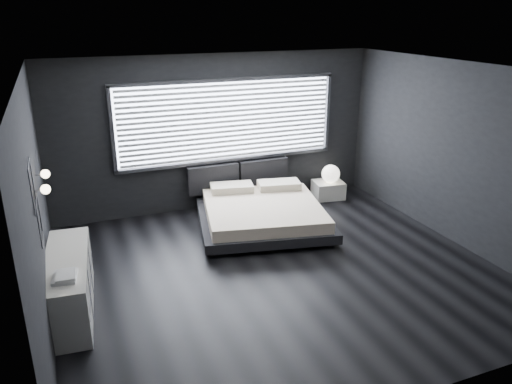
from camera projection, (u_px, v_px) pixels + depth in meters
name	position (u px, v px, depth m)	size (l,w,h in m)	color
room	(280.00, 177.00, 6.65)	(6.04, 6.00, 2.80)	black
window	(228.00, 121.00, 8.99)	(4.14, 0.09, 1.52)	white
headboard	(239.00, 176.00, 9.36)	(1.96, 0.16, 0.52)	black
sconce_near	(45.00, 189.00, 5.61)	(0.18, 0.11, 0.11)	silver
sconce_far	(45.00, 174.00, 6.14)	(0.18, 0.11, 0.11)	silver
wall_art_upper	(32.00, 186.00, 4.97)	(0.01, 0.48, 0.48)	#47474C
wall_art_lower	(39.00, 220.00, 5.35)	(0.01, 0.48, 0.48)	#47474C
bed	(263.00, 213.00, 8.46)	(2.50, 2.43, 0.55)	black
nightstand	(328.00, 190.00, 9.82)	(0.57, 0.47, 0.33)	white
orb_lamp	(331.00, 174.00, 9.67)	(0.35, 0.35, 0.35)	white
dresser	(69.00, 284.00, 6.08)	(0.66, 1.82, 0.71)	white
book_stack	(65.00, 276.00, 5.49)	(0.30, 0.36, 0.07)	white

